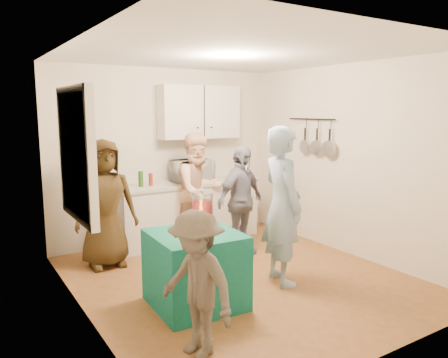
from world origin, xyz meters
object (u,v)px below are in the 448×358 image
man_birthday (282,206)px  woman_back_left (105,203)px  woman_back_right (241,201)px  party_table (195,269)px  woman_back_center (199,191)px  child_near_left (197,284)px  microwave (192,171)px  counter (188,213)px  punch_jar (202,210)px

man_birthday → woman_back_left: 2.23m
man_birthday → woman_back_right: man_birthday is taller
party_table → woman_back_center: bearing=59.8°
woman_back_center → child_near_left: 2.86m
microwave → woman_back_left: 1.57m
woman_back_center → party_table: bearing=-129.6°
man_birthday → woman_back_center: size_ratio=1.09×
child_near_left → counter: bearing=140.7°
punch_jar → man_birthday: bearing=-13.0°
counter → punch_jar: (-0.77, -1.83, 0.50)m
punch_jar → woman_back_center: bearing=62.4°
microwave → woman_back_left: (-1.48, -0.43, -0.26)m
party_table → woman_back_center: woman_back_center is taller
woman_back_left → microwave: bearing=18.7°
man_birthday → woman_back_left: man_birthday is taller
microwave → woman_back_left: bearing=-163.6°
microwave → man_birthday: bearing=-87.9°
woman_back_left → woman_back_center: (1.38, 0.05, 0.02)m
microwave → punch_jar: microwave is taller
party_table → woman_back_center: size_ratio=0.51×
man_birthday → woman_back_right: size_ratio=1.20×
woman_back_center → man_birthday: bearing=-93.6°
man_birthday → counter: bearing=16.8°
counter → woman_back_left: (-1.40, -0.43, 0.39)m
punch_jar → woman_back_center: size_ratio=0.20×
punch_jar → woman_back_right: bearing=38.3°
woman_back_center → child_near_left: size_ratio=1.38×
counter → party_table: size_ratio=2.59×
counter → microwave: bearing=0.0°
microwave → party_table: 2.41m
microwave → woman_back_center: 0.46m
party_table → man_birthday: 1.25m
party_table → woman_back_left: 1.72m
woman_back_right → party_table: bearing=-157.5°
woman_back_right → man_birthday: bearing=-115.7°
punch_jar → microwave: bearing=64.9°
microwave → woman_back_right: bearing=-76.8°
party_table → child_near_left: (-0.43, -0.82, 0.22)m
punch_jar → woman_back_center: (0.75, 1.44, -0.10)m
counter → woman_back_center: size_ratio=1.32×
counter → woman_back_center: 0.56m
microwave → woman_back_left: woman_back_left is taller
woman_back_right → child_near_left: (-1.72, -1.90, -0.15)m
counter → microwave: size_ratio=3.71×
woman_back_center → counter: bearing=77.9°
woman_back_center → woman_back_right: woman_back_center is taller
counter → man_birthday: size_ratio=1.22×
punch_jar → child_near_left: size_ratio=0.28×
woman_back_left → woman_back_right: size_ratio=1.08×
counter → woman_back_left: size_ratio=1.35×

